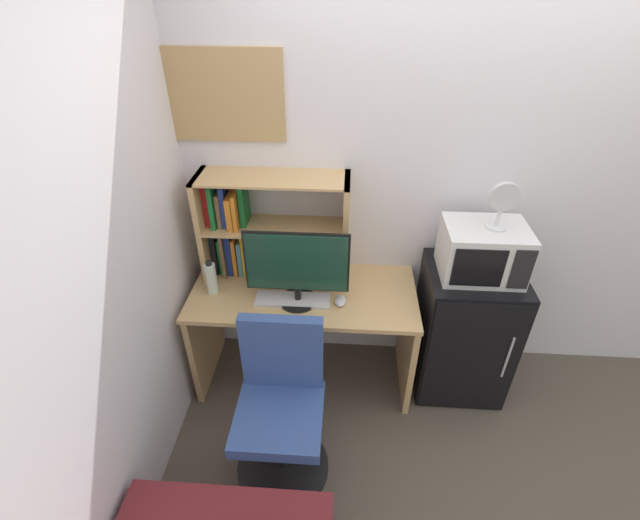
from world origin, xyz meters
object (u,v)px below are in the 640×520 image
object	(u,v)px
keyboard	(293,300)
water_bottle	(211,278)
desk_chair	(281,413)
wall_corkboard	(226,96)
mini_fridge	(463,330)
computer_mouse	(341,301)
microwave	(483,251)
desk_fan	(503,203)
hutch_bookshelf	(252,227)
monitor	(297,266)

from	to	relation	value
keyboard	water_bottle	size ratio (longest dim) A/B	1.97
desk_chair	wall_corkboard	size ratio (longest dim) A/B	1.53
mini_fridge	desk_chair	world-z (taller)	desk_chair
computer_mouse	water_bottle	bearing A→B (deg)	176.19
microwave	wall_corkboard	distance (m)	1.61
keyboard	computer_mouse	bearing A→B (deg)	0.86
mini_fridge	desk_chair	distance (m)	1.24
water_bottle	wall_corkboard	distance (m)	1.01
microwave	desk_fan	size ratio (longest dim) A/B	1.68
desk_fan	desk_chair	size ratio (longest dim) A/B	0.28
hutch_bookshelf	mini_fridge	world-z (taller)	hutch_bookshelf
desk_chair	hutch_bookshelf	bearing A→B (deg)	107.83
monitor	keyboard	world-z (taller)	monitor
computer_mouse	wall_corkboard	size ratio (longest dim) A/B	0.17
desk_fan	desk_chair	xyz separation A→B (m)	(-1.09, -0.65, -0.92)
computer_mouse	mini_fridge	bearing A→B (deg)	9.37
computer_mouse	desk_fan	distance (m)	1.01
water_bottle	computer_mouse	bearing A→B (deg)	-3.81
monitor	mini_fridge	size ratio (longest dim) A/B	0.66
mini_fridge	desk_fan	size ratio (longest dim) A/B	3.35
monitor	mini_fridge	world-z (taller)	monitor
water_bottle	desk_fan	distance (m)	1.64
mini_fridge	microwave	distance (m)	0.59
wall_corkboard	monitor	bearing A→B (deg)	-44.78
monitor	microwave	distance (m)	1.03
monitor	computer_mouse	world-z (taller)	monitor
desk_fan	wall_corkboard	bearing A→B (deg)	169.67
mini_fridge	monitor	bearing A→B (deg)	-172.89
computer_mouse	mini_fridge	distance (m)	0.84
hutch_bookshelf	computer_mouse	distance (m)	0.68
monitor	keyboard	bearing A→B (deg)	-171.26
microwave	wall_corkboard	xyz separation A→B (m)	(-1.41, 0.26, 0.74)
keyboard	wall_corkboard	world-z (taller)	wall_corkboard
desk_fan	desk_chair	world-z (taller)	desk_fan
keyboard	computer_mouse	xyz separation A→B (m)	(0.28, 0.00, 0.01)
monitor	wall_corkboard	bearing A→B (deg)	135.22
monitor	desk_fan	world-z (taller)	desk_fan
computer_mouse	mini_fridge	size ratio (longest dim) A/B	0.12
keyboard	desk_chair	size ratio (longest dim) A/B	0.46
mini_fridge	desk_chair	size ratio (longest dim) A/B	0.94
microwave	wall_corkboard	world-z (taller)	wall_corkboard
mini_fridge	desk_fan	bearing A→B (deg)	-3.52
computer_mouse	desk_fan	bearing A→B (deg)	8.79
computer_mouse	water_bottle	xyz separation A→B (m)	(-0.75, 0.05, 0.09)
mini_fridge	microwave	world-z (taller)	microwave
keyboard	desk_chair	distance (m)	0.62
microwave	desk_chair	size ratio (longest dim) A/B	0.47
desk_fan	wall_corkboard	distance (m)	1.53
hutch_bookshelf	microwave	xyz separation A→B (m)	(1.31, -0.15, -0.02)
hutch_bookshelf	desk_chair	bearing A→B (deg)	-72.17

